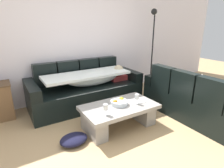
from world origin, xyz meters
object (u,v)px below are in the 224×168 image
at_px(couch_near_window, 195,98).
at_px(wine_glass_near_right, 137,97).
at_px(floor_lamp, 152,45).
at_px(fruit_bowl, 119,102).
at_px(crumpled_garment, 74,139).
at_px(couch_along_wall, 87,89).
at_px(wine_glass_near_left, 106,108).
at_px(open_magazine, 136,101).
at_px(coffee_table, 119,113).

height_order(couch_near_window, wine_glass_near_right, couch_near_window).
relative_size(couch_near_window, floor_lamp, 0.92).
bearing_deg(fruit_bowl, crumpled_garment, -175.07).
bearing_deg(couch_near_window, crumpled_garment, 81.05).
xyz_separation_m(couch_along_wall, floor_lamp, (1.85, 0.10, 0.78)).
xyz_separation_m(fruit_bowl, wine_glass_near_left, (-0.36, -0.19, 0.08)).
xyz_separation_m(couch_near_window, crumpled_garment, (-2.20, 0.35, -0.27)).
bearing_deg(fruit_bowl, open_magazine, -9.12).
bearing_deg(fruit_bowl, floor_lamp, 34.02).
height_order(wine_glass_near_right, open_magazine, wine_glass_near_right).
height_order(couch_along_wall, coffee_table, couch_along_wall).
bearing_deg(crumpled_garment, fruit_bowl, 4.93).
distance_m(wine_glass_near_left, floor_lamp, 2.62).
relative_size(coffee_table, floor_lamp, 0.62).
relative_size(fruit_bowl, wine_glass_near_right, 1.69).
height_order(couch_near_window, wine_glass_near_left, couch_near_window).
bearing_deg(crumpled_garment, open_magazine, 1.09).
distance_m(coffee_table, open_magazine, 0.35).
xyz_separation_m(wine_glass_near_right, crumpled_garment, (-1.08, 0.05, -0.44)).
bearing_deg(open_magazine, crumpled_garment, -170.97).
distance_m(couch_along_wall, coffee_table, 1.13).
bearing_deg(fruit_bowl, couch_near_window, -16.72).
distance_m(coffee_table, crumpled_garment, 0.82).
relative_size(couch_along_wall, couch_near_window, 1.25).
bearing_deg(coffee_table, couch_along_wall, 92.93).
bearing_deg(wine_glass_near_right, wine_glass_near_left, -173.45).
xyz_separation_m(wine_glass_near_right, floor_lamp, (1.51, 1.32, 0.62)).
distance_m(couch_near_window, wine_glass_near_right, 1.17).
distance_m(couch_along_wall, open_magazine, 1.21).
height_order(coffee_table, crumpled_garment, coffee_table).
bearing_deg(couch_near_window, couch_along_wall, 43.90).
height_order(open_magazine, floor_lamp, floor_lamp).
height_order(couch_near_window, crumpled_garment, couch_near_window).
relative_size(fruit_bowl, floor_lamp, 0.14).
distance_m(coffee_table, floor_lamp, 2.34).
bearing_deg(couch_along_wall, wine_glass_near_left, -102.55).
height_order(couch_near_window, coffee_table, couch_near_window).
height_order(wine_glass_near_right, crumpled_garment, wine_glass_near_right).
distance_m(fruit_bowl, crumpled_garment, 0.89).
height_order(wine_glass_near_left, crumpled_garment, wine_glass_near_left).
bearing_deg(fruit_bowl, wine_glass_near_right, -24.89).
xyz_separation_m(open_magazine, crumpled_garment, (-1.12, -0.02, -0.33)).
height_order(fruit_bowl, crumpled_garment, fruit_bowl).
xyz_separation_m(couch_along_wall, crumpled_garment, (-0.74, -1.17, -0.27)).
relative_size(wine_glass_near_left, open_magazine, 0.59).
bearing_deg(open_magazine, fruit_bowl, 178.82).
bearing_deg(crumpled_garment, wine_glass_near_left, -15.18).
bearing_deg(coffee_table, floor_lamp, 34.42).
bearing_deg(couch_near_window, open_magazine, 71.24).
relative_size(coffee_table, crumpled_garment, 3.00).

